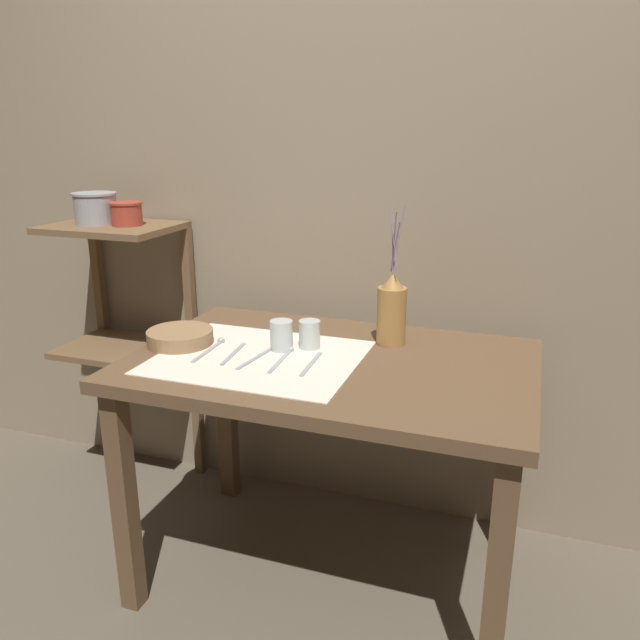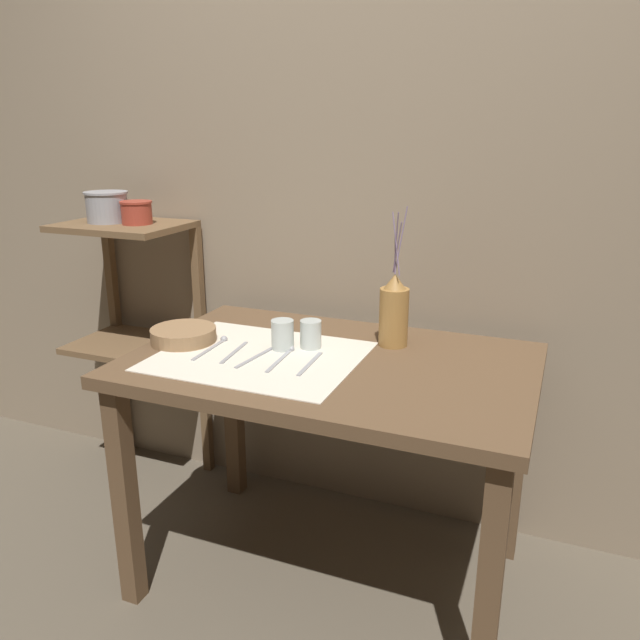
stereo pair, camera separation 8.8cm
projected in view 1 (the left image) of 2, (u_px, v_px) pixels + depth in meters
The scene contains 16 objects.
ground_plane at pixel (330, 573), 2.14m from camera, with size 12.00×12.00×0.00m, color brown.
stone_wall_back at pixel (376, 204), 2.24m from camera, with size 7.00×0.06×2.40m.
wooden_table at pixel (331, 390), 1.93m from camera, with size 1.22×0.80×0.79m.
wooden_shelf_unit at pixel (127, 306), 2.50m from camera, with size 0.48×0.36×1.11m.
linen_cloth at pixel (259, 357), 1.91m from camera, with size 0.61×0.51×0.00m.
pitcher_with_flowers at pixel (392, 311), 2.00m from camera, with size 0.09×0.09×0.45m.
wooden_bowl at pixel (180, 337), 2.02m from camera, with size 0.21×0.21×0.05m.
glass_tumbler_near at pixel (281, 335), 1.96m from camera, with size 0.07×0.07×0.09m.
glass_tumbler_far at pixel (310, 334), 1.98m from camera, with size 0.07×0.07×0.09m.
spoon_outer at pixel (216, 345), 2.00m from camera, with size 0.02×0.21×0.02m.
fork_inner at pixel (233, 354), 1.93m from camera, with size 0.03×0.20×0.00m.
knife_center at pixel (255, 359), 1.89m from camera, with size 0.04×0.20×0.00m.
spoon_inner at pixel (286, 354), 1.92m from camera, with size 0.03×0.21×0.02m.
fork_outer at pixel (311, 364), 1.85m from camera, with size 0.02×0.20×0.00m.
metal_pot_large at pixel (96, 207), 2.37m from camera, with size 0.17×0.17×0.12m.
metal_pot_small at pixel (126, 213), 2.33m from camera, with size 0.12×0.12×0.09m.
Camera 1 is at (0.55, -1.69, 1.47)m, focal length 35.00 mm.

